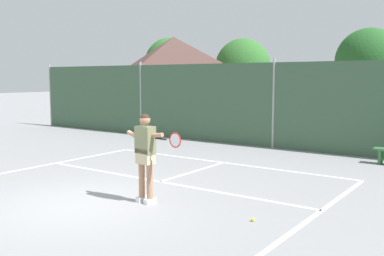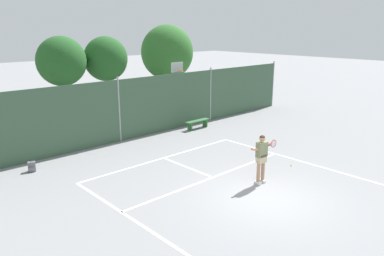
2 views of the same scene
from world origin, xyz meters
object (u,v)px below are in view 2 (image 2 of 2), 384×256
Objects in this scene: backpack_grey at (32,167)px; courtside_bench at (198,122)px; tennis_ball at (291,165)px; basketball_hoop at (177,82)px; tennis_player at (262,155)px.

backpack_grey is 9.42m from courtside_bench.
backpack_grey is (-8.18, 6.74, 0.16)m from tennis_ball.
courtside_bench reaches higher than tennis_ball.
basketball_hoop is 10.04m from tennis_ball.
tennis_player is at bearing -113.84° from basketball_hoop.
basketball_hoop is at bearing 74.96° from courtside_bench.
backpack_grey is at bearing -178.55° from courtside_bench.
backpack_grey reaches higher than tennis_ball.
courtside_bench is (-0.70, -2.61, -1.95)m from basketball_hoop.
basketball_hoop reaches higher than tennis_ball.
backpack_grey is at bearing 129.87° from tennis_player.
backpack_grey is (-10.12, -2.85, -2.12)m from basketball_hoop.
basketball_hoop is 53.79× the size of tennis_ball.
tennis_ball is at bearing -101.47° from basketball_hoop.
courtside_bench is (9.42, 0.24, 0.17)m from backpack_grey.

